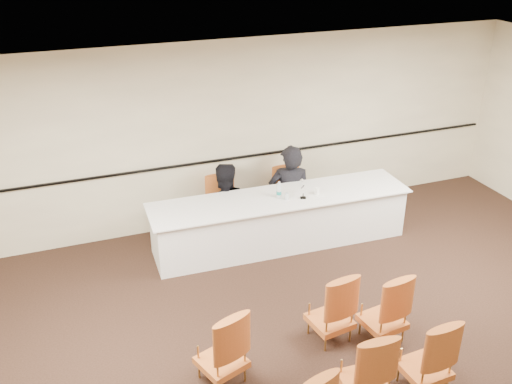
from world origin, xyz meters
TOP-DOWN VIEW (x-y plane):
  - floor at (0.00, 0.00)m, footprint 10.00×10.00m
  - ceiling at (0.00, 0.00)m, footprint 10.00×10.00m
  - wall_back at (0.00, 4.00)m, footprint 10.00×0.04m
  - wall_rail at (0.00, 3.96)m, footprint 9.80×0.04m
  - panel_table at (0.49, 2.93)m, footprint 4.04×1.06m
  - panelist_main at (0.89, 3.50)m, footprint 0.82×0.67m
  - panelist_main_chair at (0.89, 3.50)m, footprint 0.52×0.52m
  - panelist_second at (-0.23, 3.54)m, footprint 0.84×0.67m
  - panelist_second_chair at (-0.23, 3.54)m, footprint 0.52×0.52m
  - papers at (1.04, 2.83)m, footprint 0.33×0.27m
  - microphone at (0.78, 2.77)m, footprint 0.14×0.20m
  - water_bottle at (0.46, 2.94)m, footprint 0.10×0.10m
  - drinking_glass at (0.54, 2.82)m, footprint 0.08×0.08m
  - coffee_cup at (1.04, 2.81)m, footprint 0.08×0.08m
  - aud_chair_front_left at (-1.25, 0.44)m, footprint 0.63×0.63m
  - aud_chair_front_mid at (0.18, 0.66)m, footprint 0.56×0.56m
  - aud_chair_front_right at (0.76, 0.43)m, footprint 0.56×0.56m
  - aud_chair_back_mid at (0.04, -0.37)m, footprint 0.52×0.52m
  - aud_chair_back_right at (0.74, -0.42)m, footprint 0.53×0.53m

SIDE VIEW (x-z plane):
  - floor at x=0.00m, z-range 0.00..0.00m
  - panelist_second at x=-0.23m, z-range -0.50..1.21m
  - panel_table at x=0.49m, z-range 0.00..0.80m
  - panelist_main at x=0.89m, z-range -0.55..1.37m
  - panelist_main_chair at x=0.89m, z-range 0.00..0.95m
  - panelist_second_chair at x=-0.23m, z-range 0.00..0.95m
  - aud_chair_front_left at x=-1.25m, z-range 0.00..0.95m
  - aud_chair_front_mid at x=0.18m, z-range 0.00..0.95m
  - aud_chair_front_right at x=0.76m, z-range 0.00..0.95m
  - aud_chair_back_mid at x=0.04m, z-range 0.00..0.95m
  - aud_chair_back_right at x=0.74m, z-range 0.00..0.95m
  - papers at x=1.04m, z-range 0.80..0.81m
  - drinking_glass at x=0.54m, z-range 0.80..0.90m
  - coffee_cup at x=1.04m, z-range 0.80..0.92m
  - water_bottle at x=0.46m, z-range 0.80..1.06m
  - microphone at x=0.78m, z-range 0.80..1.06m
  - wall_rail at x=0.00m, z-range 1.09..1.11m
  - wall_back at x=0.00m, z-range 0.00..3.00m
  - ceiling at x=0.00m, z-range 3.00..3.00m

